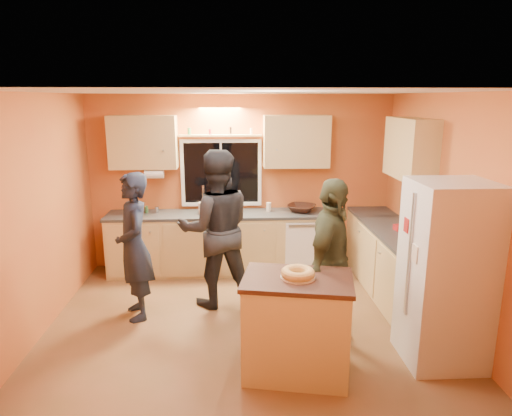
{
  "coord_description": "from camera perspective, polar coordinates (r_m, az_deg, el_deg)",
  "views": [
    {
      "loc": [
        -0.15,
        -4.78,
        2.54
      ],
      "look_at": [
        0.13,
        0.4,
        1.28
      ],
      "focal_mm": 32.0,
      "sensor_mm": 36.0,
      "label": 1
    }
  ],
  "objects": [
    {
      "name": "ground",
      "position": [
        5.42,
        -1.22,
        -14.37
      ],
      "size": [
        4.5,
        4.5,
        0.0
      ],
      "primitive_type": "plane",
      "color": "brown",
      "rests_on": "ground"
    },
    {
      "name": "room_shell",
      "position": [
        5.28,
        -0.16,
        3.54
      ],
      "size": [
        4.54,
        4.04,
        2.61
      ],
      "color": "#C57032",
      "rests_on": "ground"
    },
    {
      "name": "back_counter",
      "position": [
        6.81,
        -1.62,
        -4.26
      ],
      "size": [
        4.23,
        0.62,
        0.9
      ],
      "color": "tan",
      "rests_on": "ground"
    },
    {
      "name": "right_counter",
      "position": [
        6.06,
        17.51,
        -7.24
      ],
      "size": [
        0.62,
        1.84,
        0.9
      ],
      "color": "tan",
      "rests_on": "ground"
    },
    {
      "name": "refrigerator",
      "position": [
        4.77,
        22.65,
        -7.63
      ],
      "size": [
        0.72,
        0.7,
        1.8
      ],
      "primitive_type": "cube",
      "color": "silver",
      "rests_on": "ground"
    },
    {
      "name": "island",
      "position": [
        4.39,
        5.1,
        -14.39
      ],
      "size": [
        1.1,
        0.85,
        0.96
      ],
      "rotation": [
        0.0,
        0.0,
        -0.2
      ],
      "color": "tan",
      "rests_on": "ground"
    },
    {
      "name": "bundt_pastry",
      "position": [
        4.17,
        5.25,
        -8.1
      ],
      "size": [
        0.31,
        0.31,
        0.09
      ],
      "primitive_type": "torus",
      "color": "tan",
      "rests_on": "island"
    },
    {
      "name": "person_left",
      "position": [
        5.47,
        -14.98,
        -4.7
      ],
      "size": [
        0.6,
        0.73,
        1.73
      ],
      "primitive_type": "imported",
      "rotation": [
        0.0,
        0.0,
        -1.23
      ],
      "color": "black",
      "rests_on": "ground"
    },
    {
      "name": "person_center",
      "position": [
        5.62,
        -5.03,
        -2.63
      ],
      "size": [
        1.05,
        0.88,
        1.95
      ],
      "primitive_type": "imported",
      "rotation": [
        0.0,
        0.0,
        3.3
      ],
      "color": "black",
      "rests_on": "ground"
    },
    {
      "name": "person_right",
      "position": [
        4.81,
        9.29,
        -6.76
      ],
      "size": [
        0.86,
        1.12,
        1.77
      ],
      "primitive_type": "imported",
      "rotation": [
        0.0,
        0.0,
        1.09
      ],
      "color": "#323421",
      "rests_on": "ground"
    },
    {
      "name": "mixing_bowl",
      "position": [
        6.79,
        5.69,
        -0.02
      ],
      "size": [
        0.54,
        0.54,
        0.1
      ],
      "primitive_type": "imported",
      "rotation": [
        0.0,
        0.0,
        -0.42
      ],
      "color": "black",
      "rests_on": "back_counter"
    },
    {
      "name": "utensil_crock",
      "position": [
        6.66,
        -6.6,
        -0.0
      ],
      "size": [
        0.14,
        0.14,
        0.17
      ],
      "primitive_type": "cylinder",
      "color": "beige",
      "rests_on": "back_counter"
    },
    {
      "name": "potted_plant",
      "position": [
        5.16,
        20.67,
        -4.14
      ],
      "size": [
        0.33,
        0.31,
        0.29
      ],
      "primitive_type": "imported",
      "rotation": [
        0.0,
        0.0,
        -0.36
      ],
      "color": "gray",
      "rests_on": "right_counter"
    },
    {
      "name": "red_box",
      "position": [
        6.09,
        17.67,
        -2.34
      ],
      "size": [
        0.18,
        0.14,
        0.07
      ],
      "primitive_type": "cube",
      "rotation": [
        0.0,
        0.0,
        0.15
      ],
      "color": "maroon",
      "rests_on": "right_counter"
    }
  ]
}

